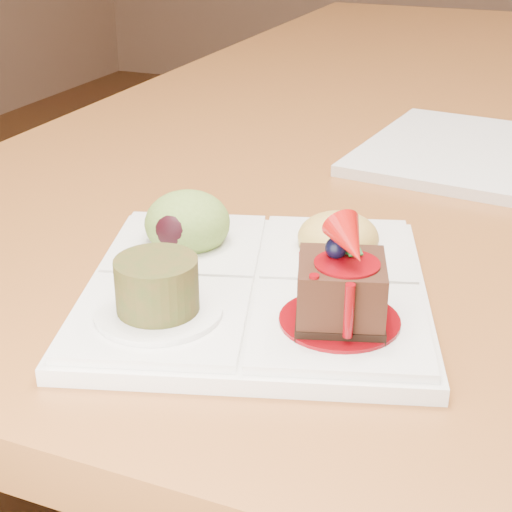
% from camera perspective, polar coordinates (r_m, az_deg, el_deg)
% --- Properties ---
extents(ground, '(6.00, 6.00, 0.00)m').
position_cam_1_polar(ground, '(1.56, 12.73, -16.63)').
color(ground, '#533517').
extents(dining_table, '(1.00, 1.80, 0.75)m').
position_cam_1_polar(dining_table, '(1.22, 15.78, 8.09)').
color(dining_table, brown).
rests_on(dining_table, ground).
extents(sampler_plate, '(0.31, 0.31, 0.10)m').
position_cam_1_polar(sampler_plate, '(0.57, -0.14, -1.24)').
color(sampler_plate, white).
rests_on(sampler_plate, dining_table).
extents(second_plate, '(0.29, 0.29, 0.01)m').
position_cam_1_polar(second_plate, '(0.91, 16.62, 7.04)').
color(second_plate, white).
rests_on(second_plate, dining_table).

